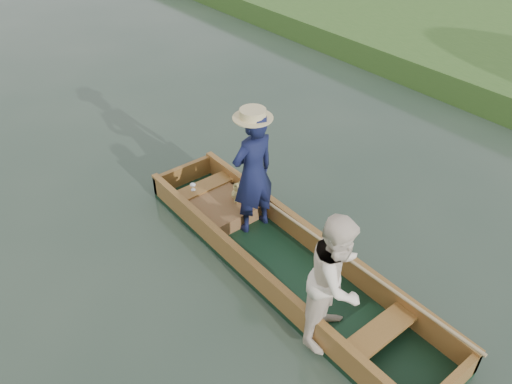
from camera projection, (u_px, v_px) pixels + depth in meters
ground at (284, 270)px, 6.69m from camera, size 120.00×120.00×0.00m
punt at (287, 239)px, 6.23m from camera, size 1.34×5.06×1.94m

